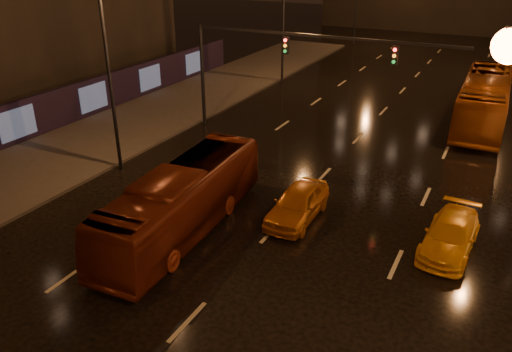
# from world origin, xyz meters

# --- Properties ---
(ground) EXTENTS (140.00, 140.00, 0.00)m
(ground) POSITION_xyz_m (0.00, 20.00, 0.00)
(ground) COLOR black
(ground) RESTS_ON ground
(sidewalk_left) EXTENTS (7.00, 70.00, 0.15)m
(sidewalk_left) POSITION_xyz_m (-13.50, 15.00, 0.07)
(sidewalk_left) COLOR #38332D
(sidewalk_left) RESTS_ON ground
(hoarding_left) EXTENTS (0.30, 46.00, 2.50)m
(hoarding_left) POSITION_xyz_m (-17.20, 12.00, 1.25)
(hoarding_left) COLOR black
(hoarding_left) RESTS_ON ground
(traffic_signal) EXTENTS (15.31, 0.32, 6.20)m
(traffic_signal) POSITION_xyz_m (-5.06, 20.00, 4.74)
(traffic_signal) COLOR black
(traffic_signal) RESTS_ON ground
(bus_red) EXTENTS (2.93, 9.93, 2.73)m
(bus_red) POSITION_xyz_m (-3.17, 8.48, 1.36)
(bus_red) COLOR #631F0E
(bus_red) RESTS_ON ground
(bus_curb) EXTENTS (2.88, 11.45, 3.18)m
(bus_curb) POSITION_xyz_m (6.20, 28.00, 1.59)
(bus_curb) COLOR #8E400E
(bus_curb) RESTS_ON ground
(taxi_near) EXTENTS (1.72, 4.17, 1.41)m
(taxi_near) POSITION_xyz_m (0.50, 11.44, 0.71)
(taxi_near) COLOR #B86111
(taxi_near) RESTS_ON ground
(taxi_far) EXTENTS (1.99, 4.35, 1.23)m
(taxi_far) POSITION_xyz_m (6.53, 11.90, 0.62)
(taxi_far) COLOR orange
(taxi_far) RESTS_ON ground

